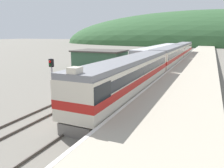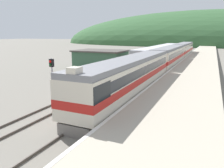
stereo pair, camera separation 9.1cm
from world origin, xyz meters
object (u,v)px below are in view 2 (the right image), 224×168
at_px(express_train_lead_car, 131,75).
at_px(siding_train, 160,53).
at_px(carriage_third, 184,50).
at_px(signal_post_siding, 52,71).
at_px(carriage_second, 170,56).

relative_size(express_train_lead_car, siding_train, 0.59).
bearing_deg(carriage_third, siding_train, -116.95).
bearing_deg(siding_train, signal_post_siding, -92.06).
bearing_deg(signal_post_siding, siding_train, 87.94).
distance_m(carriage_second, carriage_third, 20.63).
relative_size(carriage_second, carriage_third, 1.00).
relative_size(express_train_lead_car, carriage_second, 1.04).
xyz_separation_m(express_train_lead_car, siding_train, (-4.47, 33.14, -0.35)).
distance_m(carriage_third, siding_train, 9.88).
bearing_deg(signal_post_siding, express_train_lead_car, 38.68).
height_order(express_train_lead_car, siding_train, express_train_lead_car).
bearing_deg(carriage_third, signal_post_siding, -97.13).
xyz_separation_m(siding_train, signal_post_siding, (-1.36, -37.81, 1.10)).
bearing_deg(signal_post_siding, carriage_third, 82.87).
height_order(siding_train, signal_post_siding, signal_post_siding).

